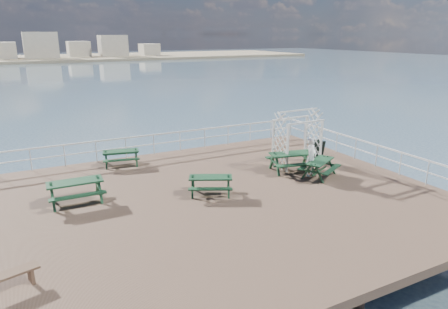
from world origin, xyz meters
TOP-DOWN VIEW (x-y plane):
  - ground at (0.00, 0.00)m, footprint 18.00×14.00m
  - sea_backdrop at (12.54, 134.07)m, footprint 300.00×300.00m
  - railing at (-0.07, 2.57)m, footprint 17.77×13.76m
  - picnic_table_a at (-4.55, 2.07)m, footprint 2.01×1.63m
  - picnic_table_b at (-1.97, 5.80)m, footprint 1.93×1.67m
  - picnic_table_c at (4.87, 1.34)m, footprint 2.32×2.02m
  - picnic_table_d at (0.32, 0.52)m, footprint 2.12×1.97m
  - picnic_table_e at (5.52, 0.17)m, footprint 2.17×2.03m
  - flat_bench_far at (-6.90, -2.91)m, footprint 1.70×0.82m
  - trellis_arbor at (5.54, 1.88)m, footprint 2.24×1.26m
  - sandwich_board at (6.78, 1.90)m, footprint 0.77×0.64m
  - person at (5.22, 0.42)m, footprint 0.75×0.64m

SIDE VIEW (x-z plane):
  - sea_backdrop at x=12.54m, z-range -5.11..4.09m
  - ground at x=0.00m, z-range -0.30..0.00m
  - flat_bench_far at x=-6.90m, z-range 0.12..0.59m
  - picnic_table_b at x=-1.97m, z-range 0.11..0.94m
  - picnic_table_d at x=0.32m, z-range 0.11..0.94m
  - picnic_table_e at x=5.52m, z-range 0.12..0.96m
  - sandwich_board at x=6.78m, z-range -0.01..1.10m
  - picnic_table_a at x=-4.55m, z-range 0.14..1.10m
  - picnic_table_c at x=4.87m, z-range 0.14..1.12m
  - railing at x=-0.07m, z-range 0.32..1.42m
  - person at x=5.22m, z-range 0.00..1.75m
  - trellis_arbor at x=5.54m, z-range -0.15..2.58m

